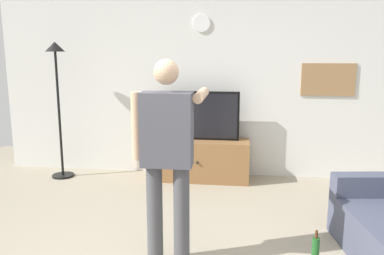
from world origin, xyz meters
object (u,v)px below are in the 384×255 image
television (200,116)px  beverage_bottle (315,253)px  wall_clock (202,23)px  person_standing_nearer_lamp (167,151)px  floor_lamp (57,82)px  tv_stand (199,160)px  framed_picture (328,80)px

television → beverage_bottle: size_ratio=3.22×
television → wall_clock: bearing=90.0°
wall_clock → beverage_bottle: wall_clock is taller
television → beverage_bottle: 2.80m
wall_clock → person_standing_nearer_lamp: wall_clock is taller
wall_clock → floor_lamp: bearing=-168.5°
floor_lamp → beverage_bottle: (3.32, -2.19, -1.28)m
tv_stand → wall_clock: (0.00, 0.29, 1.97)m
framed_picture → person_standing_nearer_lamp: person_standing_nearer_lamp is taller
tv_stand → person_standing_nearer_lamp: size_ratio=0.81×
tv_stand → floor_lamp: (-2.06, -0.13, 1.13)m
wall_clock → framed_picture: size_ratio=0.33×
wall_clock → television: bearing=-90.0°
person_standing_nearer_lamp → beverage_bottle: bearing=2.0°
tv_stand → beverage_bottle: size_ratio=4.08×
framed_picture → wall_clock: bearing=-179.8°
person_standing_nearer_lamp → beverage_bottle: 1.55m
floor_lamp → framed_picture: bearing=6.2°
floor_lamp → person_standing_nearer_lamp: floor_lamp is taller
television → floor_lamp: (-2.06, -0.17, 0.48)m
framed_picture → person_standing_nearer_lamp: (-1.84, -2.66, -0.44)m
framed_picture → beverage_bottle: 2.98m
tv_stand → television: television is taller
tv_stand → television: size_ratio=1.27×
framed_picture → floor_lamp: 3.91m
framed_picture → floor_lamp: bearing=-173.8°
television → framed_picture: size_ratio=1.52×
wall_clock → beverage_bottle: bearing=-64.3°
framed_picture → floor_lamp: floor_lamp is taller
person_standing_nearer_lamp → tv_stand: bearing=89.5°
beverage_bottle → wall_clock: bearing=115.7°
floor_lamp → beverage_bottle: 4.18m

